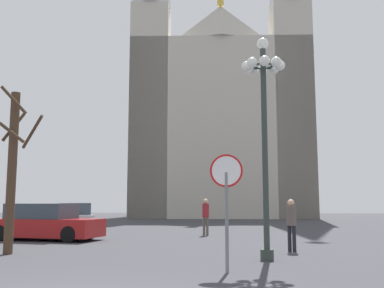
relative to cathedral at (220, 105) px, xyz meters
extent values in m
cube|color=#BCB5A5|center=(-0.06, 1.05, -3.00)|extent=(18.73, 13.18, 17.88)
pyramid|color=#BCB5A5|center=(0.24, -4.01, 7.69)|extent=(6.42, 2.37, 3.50)
cube|color=#BCB5A5|center=(-6.93, -3.55, -1.17)|extent=(4.00, 4.00, 21.53)
cube|color=#BCB5A5|center=(7.30, -2.69, -1.17)|extent=(4.00, 4.00, 21.53)
cylinder|color=slate|center=(0.91, -37.08, -10.82)|extent=(0.08, 0.08, 2.23)
cylinder|color=red|center=(0.91, -37.08, -9.66)|extent=(0.75, 0.14, 0.76)
cylinder|color=white|center=(0.91, -37.10, -9.66)|extent=(0.66, 0.09, 0.66)
cylinder|color=#2D3833|center=(1.96, -34.93, -9.00)|extent=(0.16, 0.16, 5.88)
cylinder|color=#2D3833|center=(1.96, -34.93, -11.78)|extent=(0.36, 0.36, 0.30)
sphere|color=white|center=(1.96, -34.93, -5.89)|extent=(0.33, 0.33, 0.33)
sphere|color=white|center=(2.43, -34.93, -6.55)|extent=(0.30, 0.30, 0.30)
cylinder|color=#2D3833|center=(2.19, -34.93, -6.55)|extent=(0.05, 0.47, 0.05)
sphere|color=white|center=(2.29, -34.60, -6.55)|extent=(0.30, 0.30, 0.30)
cylinder|color=#2D3833|center=(2.13, -34.77, -6.55)|extent=(0.36, 0.36, 0.05)
sphere|color=white|center=(1.96, -34.47, -6.55)|extent=(0.30, 0.30, 0.30)
cylinder|color=#2D3833|center=(1.96, -34.70, -6.55)|extent=(0.47, 0.05, 0.05)
sphere|color=white|center=(1.63, -34.60, -6.55)|extent=(0.30, 0.30, 0.30)
cylinder|color=#2D3833|center=(1.80, -34.77, -6.55)|extent=(0.36, 0.36, 0.05)
sphere|color=white|center=(1.50, -34.93, -6.55)|extent=(0.30, 0.30, 0.30)
cylinder|color=#2D3833|center=(1.73, -34.93, -6.55)|extent=(0.05, 0.47, 0.05)
sphere|color=white|center=(1.63, -35.26, -6.55)|extent=(0.30, 0.30, 0.30)
cylinder|color=#2D3833|center=(1.80, -35.10, -6.55)|extent=(0.36, 0.36, 0.05)
sphere|color=white|center=(1.96, -35.40, -6.55)|extent=(0.30, 0.30, 0.30)
cylinder|color=#2D3833|center=(1.96, -35.16, -6.55)|extent=(0.47, 0.05, 0.05)
sphere|color=white|center=(2.29, -35.26, -6.55)|extent=(0.30, 0.30, 0.30)
cylinder|color=#2D3833|center=(2.13, -35.10, -6.55)|extent=(0.36, 0.36, 0.05)
cylinder|color=#473323|center=(-5.73, -34.03, -9.44)|extent=(0.28, 0.28, 5.00)
cylinder|color=#473323|center=(-5.61, -34.38, -7.26)|extent=(0.80, 0.35, 0.87)
cylinder|color=#473323|center=(-5.88, -33.77, -8.00)|extent=(0.64, 0.43, 0.97)
cylinder|color=#473323|center=(-5.63, -34.39, -8.26)|extent=(0.80, 0.32, 0.66)
cylinder|color=#473323|center=(-5.34, -33.56, -8.13)|extent=(1.04, 0.88, 0.98)
cube|color=#B7B7BC|center=(-7.69, -22.98, -11.41)|extent=(3.50, 4.81, 0.75)
cube|color=#333D47|center=(-7.60, -23.18, -10.73)|extent=(2.50, 2.95, 0.62)
cylinder|color=black|center=(-9.06, -21.94, -11.61)|extent=(0.47, 0.67, 0.64)
cylinder|color=black|center=(-7.62, -21.26, -11.61)|extent=(0.47, 0.67, 0.64)
cylinder|color=black|center=(-7.76, -24.69, -11.61)|extent=(0.47, 0.67, 0.64)
cylinder|color=black|center=(-6.33, -24.02, -11.61)|extent=(0.47, 0.67, 0.64)
cube|color=maroon|center=(-6.65, -29.03, -11.42)|extent=(4.85, 2.62, 0.73)
cube|color=#333D47|center=(-6.88, -28.98, -10.74)|extent=(2.83, 2.08, 0.63)
cylinder|color=black|center=(-4.97, -28.50, -11.61)|extent=(0.67, 0.33, 0.64)
cylinder|color=black|center=(-5.27, -30.12, -11.61)|extent=(0.67, 0.33, 0.64)
cylinder|color=black|center=(-8.04, -27.94, -11.61)|extent=(0.67, 0.33, 0.64)
cylinder|color=black|center=(-8.34, -29.55, -11.61)|extent=(0.67, 0.33, 0.64)
cylinder|color=black|center=(3.00, -32.67, -11.53)|extent=(0.12, 0.12, 0.82)
cylinder|color=black|center=(2.87, -32.58, -11.53)|extent=(0.12, 0.12, 0.82)
cylinder|color=#594C47|center=(2.94, -32.62, -10.81)|extent=(0.32, 0.32, 0.61)
sphere|color=tan|center=(2.94, -32.62, -10.39)|extent=(0.22, 0.22, 0.22)
cylinder|color=#594C47|center=(-0.09, -25.89, -11.51)|extent=(0.12, 0.12, 0.85)
cylinder|color=#594C47|center=(-0.25, -25.88, -11.51)|extent=(0.12, 0.12, 0.85)
cylinder|color=maroon|center=(-0.17, -25.88, -10.76)|extent=(0.32, 0.32, 0.64)
sphere|color=tan|center=(-0.17, -25.88, -10.33)|extent=(0.23, 0.23, 0.23)
camera|label=1|loc=(0.98, -47.31, -10.38)|focal=41.83mm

